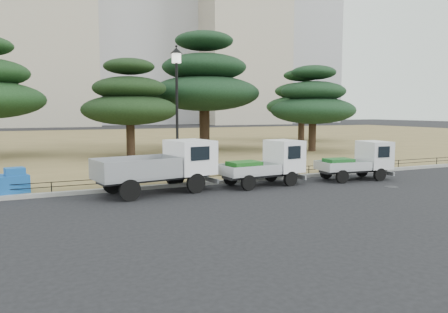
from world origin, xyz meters
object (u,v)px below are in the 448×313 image
truck_large (162,164)px  truck_kei_rear (359,161)px  street_lamp (177,92)px  tarp_pile (8,183)px  truck_kei_front (267,163)px

truck_large → truck_kei_rear: 9.50m
street_lamp → tarp_pile: street_lamp is taller
street_lamp → tarp_pile: (-6.71, 0.35, -3.54)m
truck_large → tarp_pile: truck_large is taller
truck_large → truck_kei_front: truck_large is taller
truck_kei_front → truck_large: bearing=172.7°
truck_large → tarp_pile: 5.91m
truck_kei_front → truck_kei_rear: 4.77m
truck_large → tarp_pile: size_ratio=3.02×
truck_kei_front → tarp_pile: 10.55m
street_lamp → tarp_pile: bearing=177.0°
truck_kei_rear → tarp_pile: 15.31m
truck_kei_front → street_lamp: 5.03m
truck_kei_front → tarp_pile: (-10.39, 1.79, -0.44)m
street_lamp → truck_kei_rear: bearing=-12.8°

